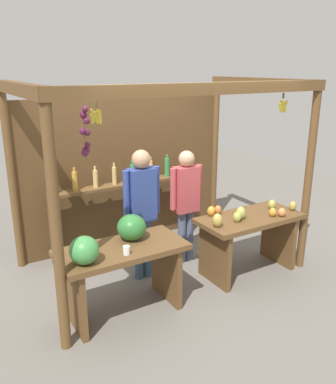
% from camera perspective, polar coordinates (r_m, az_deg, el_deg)
% --- Properties ---
extents(ground_plane, '(12.00, 12.00, 0.00)m').
position_cam_1_polar(ground_plane, '(5.52, -1.05, -10.29)').
color(ground_plane, slate).
rests_on(ground_plane, ground).
extents(market_stall, '(3.31, 2.04, 2.41)m').
position_cam_1_polar(market_stall, '(5.42, -3.63, 4.88)').
color(market_stall, brown).
rests_on(market_stall, ground).
extents(fruit_counter_left, '(1.34, 0.64, 1.05)m').
position_cam_1_polar(fruit_counter_left, '(4.27, -6.91, -9.03)').
color(fruit_counter_left, brown).
rests_on(fruit_counter_left, ground).
extents(fruit_counter_right, '(1.35, 0.64, 0.93)m').
position_cam_1_polar(fruit_counter_right, '(5.21, 11.30, -5.30)').
color(fruit_counter_right, brown).
rests_on(fruit_counter_right, ground).
extents(bottle_shelf_unit, '(2.13, 0.22, 1.33)m').
position_cam_1_polar(bottle_shelf_unit, '(5.73, -6.00, -0.52)').
color(bottle_shelf_unit, brown).
rests_on(bottle_shelf_unit, ground).
extents(vendor_man, '(0.48, 0.22, 1.64)m').
position_cam_1_polar(vendor_man, '(4.86, -3.69, -1.61)').
color(vendor_man, '#375370').
rests_on(vendor_man, ground).
extents(vendor_woman, '(0.48, 0.21, 1.53)m').
position_cam_1_polar(vendor_woman, '(5.31, 2.56, -0.72)').
color(vendor_woman, slate).
rests_on(vendor_woman, ground).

